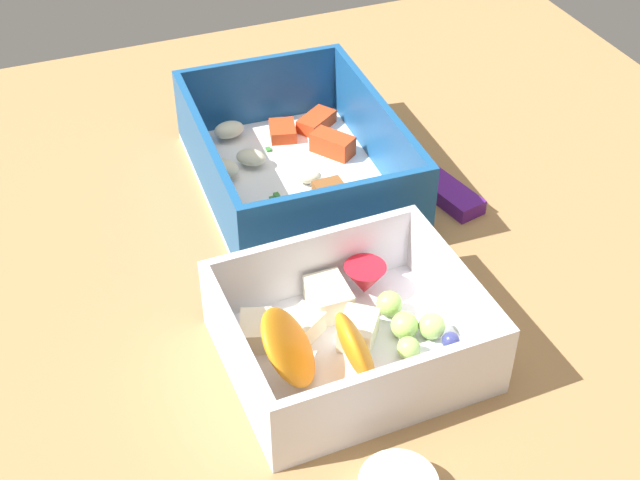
% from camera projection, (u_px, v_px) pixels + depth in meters
% --- Properties ---
extents(table_surface, '(0.80, 0.80, 0.02)m').
position_uv_depth(table_surface, '(331.00, 286.00, 0.63)').
color(table_surface, '#9E7547').
rests_on(table_surface, ground).
extents(pasta_container, '(0.21, 0.15, 0.07)m').
position_uv_depth(pasta_container, '(298.00, 165.00, 0.69)').
color(pasta_container, white).
rests_on(pasta_container, table_surface).
extents(fruit_bowl, '(0.13, 0.16, 0.06)m').
position_uv_depth(fruit_bowl, '(347.00, 333.00, 0.55)').
color(fruit_bowl, white).
rests_on(fruit_bowl, table_surface).
extents(candy_bar, '(0.07, 0.04, 0.01)m').
position_uv_depth(candy_bar, '(445.00, 191.00, 0.69)').
color(candy_bar, '#51197A').
rests_on(candy_bar, table_surface).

